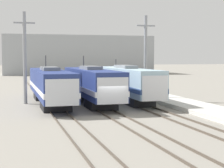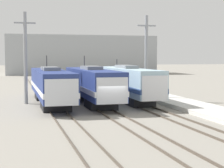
{
  "view_description": "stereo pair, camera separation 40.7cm",
  "coord_description": "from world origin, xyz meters",
  "px_view_note": "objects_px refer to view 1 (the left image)",
  "views": [
    {
      "loc": [
        -8.6,
        -31.23,
        4.98
      ],
      "look_at": [
        0.99,
        3.16,
        2.4
      ],
      "focal_mm": 60.0,
      "sensor_mm": 36.0,
      "label": 1
    },
    {
      "loc": [
        -8.21,
        -31.34,
        4.98
      ],
      "look_at": [
        0.99,
        3.16,
        2.4
      ],
      "focal_mm": 60.0,
      "sensor_mm": 36.0,
      "label": 2
    }
  ],
  "objects_px": {
    "locomotive_center": "(92,84)",
    "catenary_tower_left": "(25,57)",
    "catenary_tower_right": "(145,57)",
    "locomotive_far_left": "(50,85)",
    "locomotive_far_right": "(127,83)"
  },
  "relations": [
    {
      "from": "catenary_tower_left",
      "to": "locomotive_far_left",
      "type": "bearing_deg",
      "value": -24.68
    },
    {
      "from": "locomotive_far_left",
      "to": "catenary_tower_right",
      "type": "distance_m",
      "value": 11.52
    },
    {
      "from": "locomotive_far_left",
      "to": "locomotive_far_right",
      "type": "relative_size",
      "value": 1.06
    },
    {
      "from": "locomotive_far_left",
      "to": "catenary_tower_right",
      "type": "height_order",
      "value": "catenary_tower_right"
    },
    {
      "from": "locomotive_center",
      "to": "catenary_tower_left",
      "type": "relative_size",
      "value": 1.83
    },
    {
      "from": "locomotive_center",
      "to": "catenary_tower_right",
      "type": "height_order",
      "value": "catenary_tower_right"
    },
    {
      "from": "locomotive_far_left",
      "to": "locomotive_center",
      "type": "bearing_deg",
      "value": -7.15
    },
    {
      "from": "locomotive_center",
      "to": "locomotive_far_right",
      "type": "distance_m",
      "value": 4.51
    },
    {
      "from": "catenary_tower_left",
      "to": "locomotive_far_right",
      "type": "bearing_deg",
      "value": -2.34
    },
    {
      "from": "catenary_tower_right",
      "to": "locomotive_center",
      "type": "bearing_deg",
      "value": -165.81
    },
    {
      "from": "catenary_tower_right",
      "to": "locomotive_far_left",
      "type": "bearing_deg",
      "value": -174.01
    },
    {
      "from": "locomotive_far_right",
      "to": "locomotive_far_left",
      "type": "bearing_deg",
      "value": -175.35
    },
    {
      "from": "catenary_tower_right",
      "to": "catenary_tower_left",
      "type": "bearing_deg",
      "value": 180.0
    },
    {
      "from": "locomotive_center",
      "to": "locomotive_far_right",
      "type": "xyz_separation_m",
      "value": [
        4.33,
        1.25,
        0.02
      ]
    },
    {
      "from": "locomotive_far_right",
      "to": "catenary_tower_left",
      "type": "relative_size",
      "value": 1.84
    }
  ]
}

